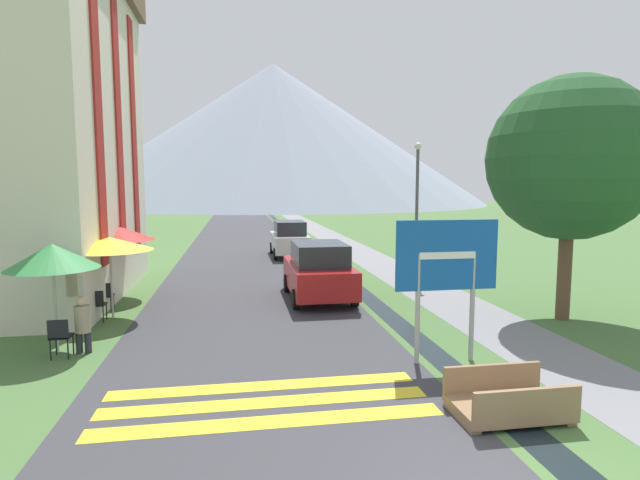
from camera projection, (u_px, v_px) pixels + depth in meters
ground_plane at (295, 256)px, 25.45m from camera, size 160.00×160.00×0.00m
road at (243, 237)px, 34.84m from camera, size 6.40×60.00×0.01m
footpath at (329, 236)px, 35.85m from camera, size 2.20×60.00×0.01m
drainage_channel at (296, 236)px, 35.45m from camera, size 0.60×60.00×0.00m
crosswalk_marking at (267, 403)px, 8.28m from camera, size 5.44×1.84×0.01m
mountain_distant at (274, 135)px, 101.08m from camera, size 83.54×83.54×27.88m
hotel_building at (23, 111)px, 15.41m from camera, size 6.05×9.28×10.94m
road_sign at (447, 267)px, 10.01m from camera, size 2.14×0.11×2.92m
footbridge at (508, 402)px, 7.80m from camera, size 1.70×1.10×0.65m
parked_car_near at (319, 271)px, 15.78m from camera, size 1.95×3.97×1.82m
parked_car_far at (289, 239)px, 25.39m from camera, size 1.80×3.92×1.82m
cafe_chair_middle at (97, 303)px, 13.17m from camera, size 0.40×0.40×0.85m
cafe_chair_far_left at (105, 294)px, 14.24m from camera, size 0.40×0.40×0.85m
cafe_chair_nearest at (60, 335)px, 10.36m from camera, size 0.40×0.40×0.85m
cafe_umbrella_front_green at (53, 256)px, 10.71m from camera, size 1.92×1.92×2.36m
cafe_umbrella_middle_yellow at (110, 244)px, 13.36m from camera, size 2.26×2.26×2.23m
cafe_umbrella_rear_red at (117, 233)px, 15.87m from camera, size 2.35×2.35×2.33m
person_seated_near at (83, 322)px, 10.69m from camera, size 0.32×0.32×1.25m
person_standing_terrace at (73, 292)px, 12.15m from camera, size 0.32×0.32×1.75m
streetlamp at (417, 199)px, 18.91m from camera, size 0.28×0.28×5.21m
tree_by_path at (570, 159)px, 13.06m from camera, size 4.29×4.29×6.45m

